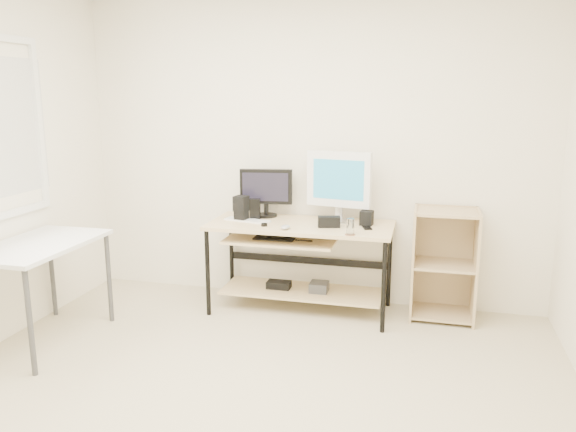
# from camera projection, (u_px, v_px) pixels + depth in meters

# --- Properties ---
(room) EXTENTS (4.01, 4.01, 2.62)m
(room) POSITION_uv_depth(u_px,v_px,m) (208.00, 185.00, 2.96)
(room) COLOR beige
(room) RESTS_ON ground
(desk) EXTENTS (1.50, 0.65, 0.75)m
(desk) POSITION_uv_depth(u_px,v_px,m) (298.00, 248.00, 4.64)
(desk) COLOR beige
(desk) RESTS_ON ground
(side_table) EXTENTS (0.60, 1.00, 0.75)m
(side_table) POSITION_uv_depth(u_px,v_px,m) (38.00, 254.00, 4.00)
(side_table) COLOR white
(side_table) RESTS_ON ground
(shelf_unit) EXTENTS (0.50, 0.40, 0.90)m
(shelf_unit) POSITION_uv_depth(u_px,v_px,m) (444.00, 263.00, 4.53)
(shelf_unit) COLOR tan
(shelf_unit) RESTS_ON ground
(black_monitor) EXTENTS (0.45, 0.19, 0.41)m
(black_monitor) POSITION_uv_depth(u_px,v_px,m) (266.00, 190.00, 4.80)
(black_monitor) COLOR black
(black_monitor) RESTS_ON desk
(white_imac) EXTENTS (0.54, 0.17, 0.58)m
(white_imac) POSITION_uv_depth(u_px,v_px,m) (339.00, 181.00, 4.59)
(white_imac) COLOR silver
(white_imac) RESTS_ON desk
(keyboard) EXTENTS (0.41, 0.19, 0.01)m
(keyboard) POSITION_uv_depth(u_px,v_px,m) (247.00, 220.00, 4.67)
(keyboard) COLOR white
(keyboard) RESTS_ON desk
(mouse) EXTENTS (0.08, 0.11, 0.04)m
(mouse) POSITION_uv_depth(u_px,v_px,m) (286.00, 227.00, 4.38)
(mouse) COLOR #B1B1B6
(mouse) RESTS_ON desk
(center_speaker) EXTENTS (0.19, 0.12, 0.09)m
(center_speaker) POSITION_uv_depth(u_px,v_px,m) (329.00, 222.00, 4.45)
(center_speaker) COLOR black
(center_speaker) RESTS_ON desk
(speaker_left) EXTENTS (0.12, 0.12, 0.21)m
(speaker_left) POSITION_uv_depth(u_px,v_px,m) (241.00, 208.00, 4.66)
(speaker_left) COLOR black
(speaker_left) RESTS_ON desk
(speaker_right) EXTENTS (0.11, 0.11, 0.12)m
(speaker_right) POSITION_uv_depth(u_px,v_px,m) (367.00, 218.00, 4.52)
(speaker_right) COLOR black
(speaker_right) RESTS_ON desk
(audio_controller) EXTENTS (0.10, 0.07, 0.18)m
(audio_controller) POSITION_uv_depth(u_px,v_px,m) (255.00, 209.00, 4.71)
(audio_controller) COLOR black
(audio_controller) RESTS_ON desk
(volume_puck) EXTENTS (0.06, 0.06, 0.02)m
(volume_puck) POSITION_uv_depth(u_px,v_px,m) (264.00, 225.00, 4.49)
(volume_puck) COLOR black
(volume_puck) RESTS_ON desk
(smartphone) EXTENTS (0.09, 0.13, 0.01)m
(smartphone) POSITION_uv_depth(u_px,v_px,m) (367.00, 228.00, 4.41)
(smartphone) COLOR black
(smartphone) RESTS_ON desk
(coaster) EXTENTS (0.10, 0.10, 0.01)m
(coaster) POSITION_uv_depth(u_px,v_px,m) (350.00, 235.00, 4.21)
(coaster) COLOR #8E5E40
(coaster) RESTS_ON desk
(drinking_glass) EXTENTS (0.08, 0.08, 0.12)m
(drinking_glass) POSITION_uv_depth(u_px,v_px,m) (350.00, 226.00, 4.20)
(drinking_glass) COLOR white
(drinking_glass) RESTS_ON coaster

